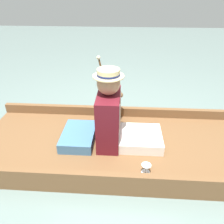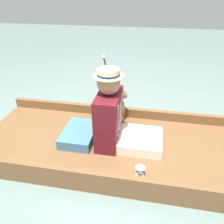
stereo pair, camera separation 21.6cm
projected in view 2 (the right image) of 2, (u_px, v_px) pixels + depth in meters
The scene contains 7 objects.
ground_plane at pixel (112, 150), 2.39m from camera, with size 16.00×16.00×0.00m, color slate.
punt_boat at pixel (112, 145), 2.36m from camera, with size 1.19×2.85×0.23m.
seat_cushion at pixel (80, 134), 2.37m from camera, with size 0.48×0.34×0.11m.
seated_person at pixel (116, 118), 2.19m from camera, with size 0.47×0.70×0.81m.
teddy_bear at pixel (119, 105), 2.62m from camera, with size 0.32×0.19×0.45m.
wine_glass at pixel (140, 170), 1.90m from camera, with size 0.09×0.09×0.09m.
walking_cane at pixel (110, 83), 2.54m from camera, with size 0.04×0.21×0.79m.
Camera 2 is at (1.82, 0.34, 1.57)m, focal length 35.00 mm.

